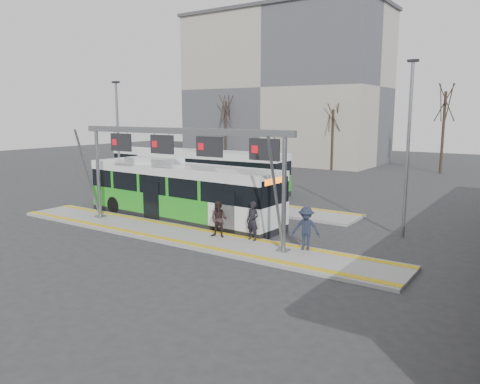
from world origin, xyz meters
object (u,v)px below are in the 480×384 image
object	(u,v)px
passenger_a	(253,221)
hero_bus	(181,192)
gantry	(179,149)
passenger_b	(219,219)
passenger_c	(306,228)

from	to	relation	value
passenger_a	hero_bus	bearing A→B (deg)	170.68
gantry	passenger_b	size ratio (longest dim) A/B	7.44
hero_bus	passenger_a	size ratio (longest dim) A/B	6.89
hero_bus	passenger_c	size ratio (longest dim) A/B	6.68
passenger_a	passenger_b	xyz separation A→B (m)	(-1.63, -0.45, -0.05)
passenger_a	passenger_c	distance (m)	2.77
passenger_b	passenger_c	world-z (taller)	passenger_c
passenger_a	passenger_c	bearing A→B (deg)	7.28
passenger_a	gantry	bearing A→B (deg)	-161.15
gantry	hero_bus	distance (m)	4.40
hero_bus	gantry	bearing A→B (deg)	-46.88
gantry	passenger_b	xyz separation A→B (m)	(2.20, 0.29, -3.28)
passenger_b	hero_bus	bearing A→B (deg)	138.36
gantry	passenger_b	bearing A→B (deg)	7.59
hero_bus	passenger_c	bearing A→B (deg)	-9.87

